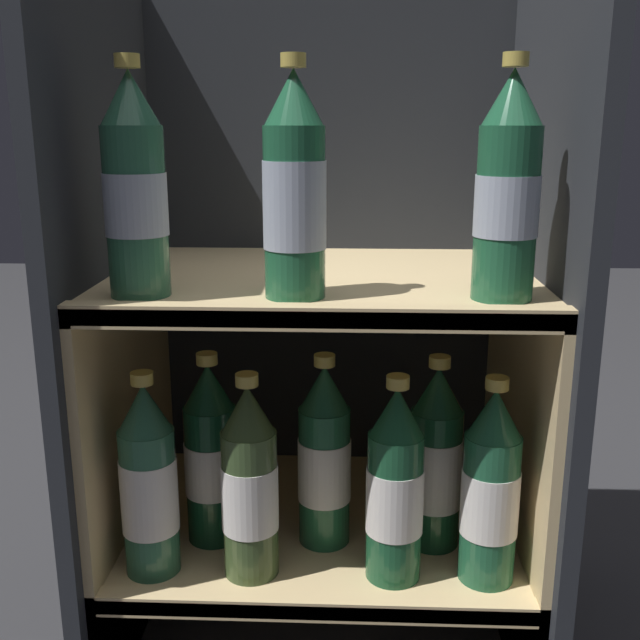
{
  "coord_description": "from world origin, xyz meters",
  "views": [
    {
      "loc": [
        0.04,
        -0.73,
        0.7
      ],
      "look_at": [
        0.0,
        0.14,
        0.47
      ],
      "focal_mm": 42.0,
      "sensor_mm": 36.0,
      "label": 1
    }
  ],
  "objects_px": {
    "bottle_lower_front_0": "(149,484)",
    "bottle_lower_back_2": "(436,462)",
    "bottle_upper_front_2": "(507,192)",
    "bottle_lower_front_2": "(395,489)",
    "bottle_lower_back_1": "(324,459)",
    "bottle_upper_front_1": "(294,193)",
    "bottle_upper_front_0": "(135,191)",
    "bottle_lower_front_1": "(250,486)",
    "bottle_lower_front_3": "(490,491)",
    "bottle_lower_back_0": "(211,457)"
  },
  "relations": [
    {
      "from": "bottle_lower_front_2",
      "to": "bottle_upper_front_2",
      "type": "bearing_deg",
      "value": 0.0
    },
    {
      "from": "bottle_lower_back_1",
      "to": "bottle_lower_back_0",
      "type": "bearing_deg",
      "value": 180.0
    },
    {
      "from": "bottle_lower_front_2",
      "to": "bottle_lower_back_0",
      "type": "height_order",
      "value": "same"
    },
    {
      "from": "bottle_upper_front_0",
      "to": "bottle_upper_front_1",
      "type": "distance_m",
      "value": 0.17
    },
    {
      "from": "bottle_lower_front_3",
      "to": "bottle_lower_front_0",
      "type": "bearing_deg",
      "value": 180.0
    },
    {
      "from": "bottle_lower_front_2",
      "to": "bottle_lower_back_2",
      "type": "xyz_separation_m",
      "value": [
        0.06,
        0.08,
        -0.0
      ]
    },
    {
      "from": "bottle_lower_front_1",
      "to": "bottle_lower_back_1",
      "type": "bearing_deg",
      "value": 41.6
    },
    {
      "from": "bottle_upper_front_1",
      "to": "bottle_upper_front_2",
      "type": "xyz_separation_m",
      "value": [
        0.22,
        -0.0,
        0.0
      ]
    },
    {
      "from": "bottle_upper_front_1",
      "to": "bottle_upper_front_0",
      "type": "bearing_deg",
      "value": 180.0
    },
    {
      "from": "bottle_upper_front_2",
      "to": "bottle_lower_front_2",
      "type": "distance_m",
      "value": 0.36
    },
    {
      "from": "bottle_upper_front_2",
      "to": "bottle_lower_front_2",
      "type": "bearing_deg",
      "value": 180.0
    },
    {
      "from": "bottle_lower_front_0",
      "to": "bottle_lower_front_3",
      "type": "relative_size",
      "value": 1.0
    },
    {
      "from": "bottle_upper_front_1",
      "to": "bottle_lower_back_0",
      "type": "bearing_deg",
      "value": 146.84
    },
    {
      "from": "bottle_upper_front_0",
      "to": "bottle_lower_front_1",
      "type": "relative_size",
      "value": 1.0
    },
    {
      "from": "bottle_lower_front_3",
      "to": "bottle_lower_back_0",
      "type": "bearing_deg",
      "value": 167.48
    },
    {
      "from": "bottle_lower_front_3",
      "to": "bottle_lower_back_1",
      "type": "relative_size",
      "value": 1.0
    },
    {
      "from": "bottle_lower_front_3",
      "to": "bottle_lower_back_1",
      "type": "xyz_separation_m",
      "value": [
        -0.2,
        0.08,
        -0.0
      ]
    },
    {
      "from": "bottle_upper_front_0",
      "to": "bottle_lower_back_1",
      "type": "height_order",
      "value": "bottle_upper_front_0"
    },
    {
      "from": "bottle_lower_back_0",
      "to": "bottle_upper_front_2",
      "type": "bearing_deg",
      "value": -12.59
    },
    {
      "from": "bottle_lower_back_0",
      "to": "bottle_upper_front_1",
      "type": "bearing_deg",
      "value": -33.16
    },
    {
      "from": "bottle_lower_front_3",
      "to": "bottle_lower_back_0",
      "type": "distance_m",
      "value": 0.35
    },
    {
      "from": "bottle_lower_front_2",
      "to": "bottle_upper_front_1",
      "type": "bearing_deg",
      "value": 180.0
    },
    {
      "from": "bottle_lower_back_0",
      "to": "bottle_lower_front_0",
      "type": "bearing_deg",
      "value": -128.41
    },
    {
      "from": "bottle_upper_front_1",
      "to": "bottle_lower_back_2",
      "type": "relative_size",
      "value": 1.0
    },
    {
      "from": "bottle_upper_front_2",
      "to": "bottle_lower_back_0",
      "type": "height_order",
      "value": "bottle_upper_front_2"
    },
    {
      "from": "bottle_upper_front_0",
      "to": "bottle_lower_front_2",
      "type": "xyz_separation_m",
      "value": [
        0.29,
        -0.0,
        -0.35
      ]
    },
    {
      "from": "bottle_lower_back_0",
      "to": "bottle_lower_back_2",
      "type": "xyz_separation_m",
      "value": [
        0.29,
        -0.0,
        -0.0
      ]
    },
    {
      "from": "bottle_lower_front_1",
      "to": "bottle_lower_front_2",
      "type": "bearing_deg",
      "value": 0.0
    },
    {
      "from": "bottle_lower_front_0",
      "to": "bottle_lower_front_2",
      "type": "bearing_deg",
      "value": 0.0
    },
    {
      "from": "bottle_lower_back_1",
      "to": "bottle_lower_back_2",
      "type": "height_order",
      "value": "same"
    },
    {
      "from": "bottle_upper_front_0",
      "to": "bottle_lower_front_0",
      "type": "height_order",
      "value": "bottle_upper_front_0"
    },
    {
      "from": "bottle_upper_front_2",
      "to": "bottle_lower_front_3",
      "type": "distance_m",
      "value": 0.35
    },
    {
      "from": "bottle_upper_front_0",
      "to": "bottle_lower_front_3",
      "type": "distance_m",
      "value": 0.53
    },
    {
      "from": "bottle_lower_front_1",
      "to": "bottle_lower_front_3",
      "type": "bearing_deg",
      "value": 0.0
    },
    {
      "from": "bottle_upper_front_2",
      "to": "bottle_lower_front_0",
      "type": "height_order",
      "value": "bottle_upper_front_2"
    },
    {
      "from": "bottle_lower_front_0",
      "to": "bottle_lower_back_2",
      "type": "relative_size",
      "value": 1.0
    },
    {
      "from": "bottle_upper_front_1",
      "to": "bottle_lower_front_3",
      "type": "xyz_separation_m",
      "value": [
        0.23,
        -0.0,
        -0.34
      ]
    },
    {
      "from": "bottle_lower_front_2",
      "to": "bottle_lower_back_1",
      "type": "height_order",
      "value": "same"
    },
    {
      "from": "bottle_upper_front_2",
      "to": "bottle_lower_front_2",
      "type": "height_order",
      "value": "bottle_upper_front_2"
    },
    {
      "from": "bottle_lower_front_2",
      "to": "bottle_lower_back_2",
      "type": "relative_size",
      "value": 1.0
    },
    {
      "from": "bottle_upper_front_0",
      "to": "bottle_upper_front_1",
      "type": "xyz_separation_m",
      "value": [
        0.17,
        0.0,
        -0.0
      ]
    },
    {
      "from": "bottle_lower_front_0",
      "to": "bottle_lower_back_0",
      "type": "xyz_separation_m",
      "value": [
        0.06,
        0.08,
        0.0
      ]
    },
    {
      "from": "bottle_lower_front_2",
      "to": "bottle_lower_front_3",
      "type": "height_order",
      "value": "same"
    },
    {
      "from": "bottle_upper_front_1",
      "to": "bottle_upper_front_2",
      "type": "distance_m",
      "value": 0.22
    },
    {
      "from": "bottle_lower_front_0",
      "to": "bottle_lower_front_1",
      "type": "bearing_deg",
      "value": 0.0
    },
    {
      "from": "bottle_lower_front_1",
      "to": "bottle_lower_back_1",
      "type": "relative_size",
      "value": 1.0
    },
    {
      "from": "bottle_lower_back_1",
      "to": "bottle_upper_front_1",
      "type": "bearing_deg",
      "value": -111.24
    },
    {
      "from": "bottle_upper_front_2",
      "to": "bottle_lower_front_1",
      "type": "bearing_deg",
      "value": 180.0
    },
    {
      "from": "bottle_lower_front_3",
      "to": "bottle_lower_back_1",
      "type": "bearing_deg",
      "value": 158.85
    },
    {
      "from": "bottle_lower_front_2",
      "to": "bottle_lower_back_0",
      "type": "distance_m",
      "value": 0.24
    }
  ]
}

